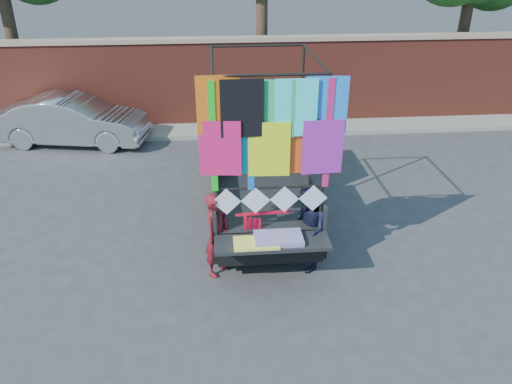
{
  "coord_description": "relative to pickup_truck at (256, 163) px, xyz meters",
  "views": [
    {
      "loc": [
        -0.56,
        -7.74,
        5.16
      ],
      "look_at": [
        0.09,
        -0.28,
        1.33
      ],
      "focal_mm": 35.0,
      "sensor_mm": 36.0,
      "label": 1
    }
  ],
  "objects": [
    {
      "name": "brick_wall",
      "position": [
        -0.27,
        5.06,
        0.45
      ],
      "size": [
        30.0,
        0.45,
        2.61
      ],
      "color": "brown",
      "rests_on": "ground"
    },
    {
      "name": "man",
      "position": [
        0.65,
        -2.59,
        -0.09
      ],
      "size": [
        0.62,
        0.78,
        1.56
      ],
      "primitive_type": "imported",
      "rotation": [
        0.0,
        0.0,
        -1.53
      ],
      "color": "black",
      "rests_on": "ground"
    },
    {
      "name": "sedan",
      "position": [
        -4.72,
        3.82,
        -0.2
      ],
      "size": [
        4.23,
        2.09,
        1.33
      ],
      "primitive_type": "imported",
      "rotation": [
        0.0,
        0.0,
        1.4
      ],
      "color": "silver",
      "rests_on": "ground"
    },
    {
      "name": "ground",
      "position": [
        -0.27,
        -1.94,
        -0.87
      ],
      "size": [
        90.0,
        90.0,
        0.0
      ],
      "primitive_type": "plane",
      "color": "#38383A",
      "rests_on": "ground"
    },
    {
      "name": "streamer_bundle",
      "position": [
        -0.21,
        -2.61,
        0.07
      ],
      "size": [
        0.91,
        0.08,
        0.63
      ],
      "color": "red",
      "rests_on": "ground"
    },
    {
      "name": "woman",
      "position": [
        -0.87,
        -2.61,
        -0.12
      ],
      "size": [
        0.6,
        0.66,
        1.51
      ],
      "primitive_type": "imported",
      "rotation": [
        0.0,
        0.0,
        1.0
      ],
      "color": "maroon",
      "rests_on": "ground"
    },
    {
      "name": "pickup_truck",
      "position": [
        0.0,
        0.0,
        0.0
      ],
      "size": [
        2.17,
        5.46,
        3.44
      ],
      "color": "black",
      "rests_on": "ground"
    },
    {
      "name": "curb",
      "position": [
        -0.27,
        4.36,
        -0.81
      ],
      "size": [
        30.0,
        1.2,
        0.12
      ],
      "primitive_type": "cube",
      "color": "gray",
      "rests_on": "ground"
    }
  ]
}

